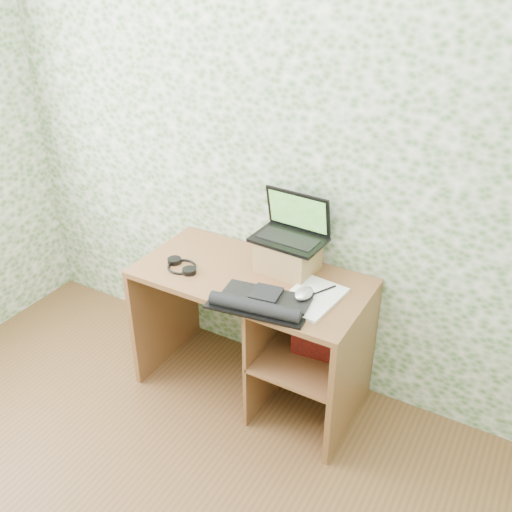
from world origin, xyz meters
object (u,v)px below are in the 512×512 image
Objects in this scene: riser at (288,256)px; laptop at (292,228)px; keyboard at (261,302)px; notepad at (312,298)px; desk at (267,320)px.

laptop is at bearing 90.00° from riser.
laptop reaches higher than keyboard.
riser is at bearing 88.22° from keyboard.
notepad is (0.22, -0.18, -0.08)m from riser.
riser reaches higher than desk.
notepad is at bearing -39.69° from riser.
riser is 0.76× the size of laptop.
riser is at bearing 63.69° from desk.
keyboard is (0.04, -0.40, -0.20)m from laptop.
keyboard reaches higher than notepad.
desk is 4.28× the size of riser.
notepad is at bearing -42.08° from laptop.
laptop is 1.10× the size of notepad.
laptop is 0.45m from keyboard.
notepad is at bearing -13.87° from desk.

